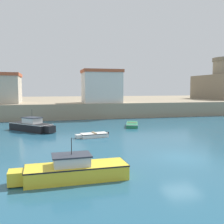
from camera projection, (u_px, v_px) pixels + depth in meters
The scene contains 8 objects.
ground_plane at pixel (181, 158), 18.52m from camera, with size 200.00×200.00×0.00m, color #235670.
quay_seawall at pixel (87, 104), 60.98m from camera, with size 120.00×40.00×2.48m, color gray.
dinghy_white_0 at pixel (93, 135), 26.21m from camera, with size 3.47×1.66×0.49m.
motorboat_black_1 at pixel (32, 126), 30.15m from camera, with size 5.32×5.67×2.49m.
dinghy_green_2 at pixel (132, 124), 33.71m from camera, with size 2.53×4.39×0.54m.
motorboat_yellow_3 at pixel (73, 170), 13.98m from camera, with size 6.21×1.86×2.29m.
harbor_shed_near_wharf at pixel (102, 86), 44.21m from camera, with size 6.58×4.95×5.54m.
harbor_shed_far_end at pixel (2, 88), 42.41m from camera, with size 5.76×6.89×4.86m.
Camera 1 is at (-9.22, -16.39, 4.88)m, focal length 42.00 mm.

